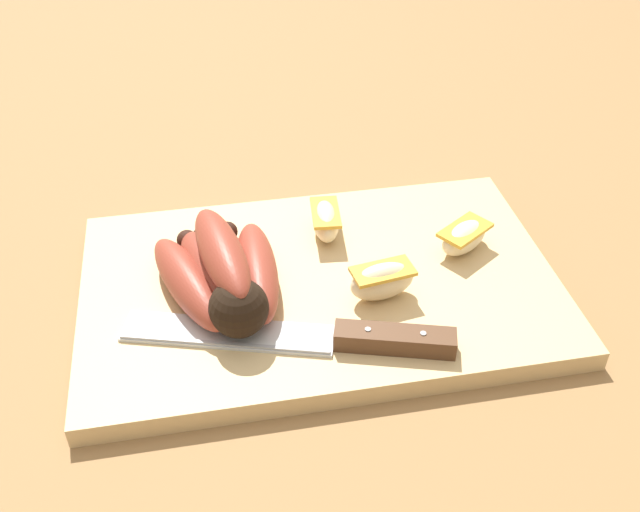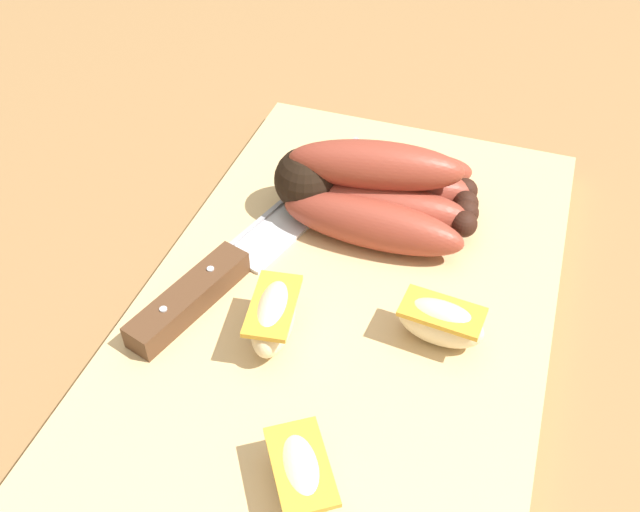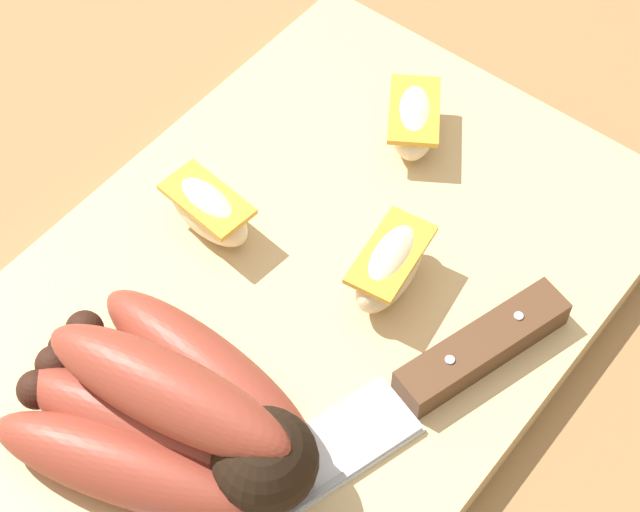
{
  "view_description": "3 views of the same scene",
  "coord_description": "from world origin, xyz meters",
  "px_view_note": "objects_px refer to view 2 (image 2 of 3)",
  "views": [
    {
      "loc": [
        0.08,
        0.51,
        0.46
      ],
      "look_at": [
        -0.01,
        0.01,
        0.05
      ],
      "focal_mm": 41.11,
      "sensor_mm": 36.0,
      "label": 1
    },
    {
      "loc": [
        -0.33,
        -0.09,
        0.37
      ],
      "look_at": [
        -0.01,
        0.02,
        0.05
      ],
      "focal_mm": 39.28,
      "sensor_mm": 36.0,
      "label": 2
    },
    {
      "loc": [
        0.21,
        0.2,
        0.5
      ],
      "look_at": [
        -0.04,
        0.0,
        0.04
      ],
      "focal_mm": 59.32,
      "sensor_mm": 36.0,
      "label": 3
    }
  ],
  "objects_px": {
    "banana_bunch": "(374,191)",
    "apple_wedge_near": "(274,317)",
    "apple_wedge_far": "(441,322)",
    "chefs_knife": "(236,260)",
    "apple_wedge_middle": "(301,474)"
  },
  "relations": [
    {
      "from": "banana_bunch",
      "to": "apple_wedge_far",
      "type": "bearing_deg",
      "value": -145.13
    },
    {
      "from": "apple_wedge_near",
      "to": "apple_wedge_middle",
      "type": "xyz_separation_m",
      "value": [
        -0.09,
        -0.05,
        -0.0
      ]
    },
    {
      "from": "chefs_knife",
      "to": "apple_wedge_far",
      "type": "bearing_deg",
      "value": -97.54
    },
    {
      "from": "chefs_knife",
      "to": "apple_wedge_near",
      "type": "bearing_deg",
      "value": -136.02
    },
    {
      "from": "banana_bunch",
      "to": "apple_wedge_middle",
      "type": "distance_m",
      "value": 0.23
    },
    {
      "from": "chefs_knife",
      "to": "apple_wedge_near",
      "type": "xyz_separation_m",
      "value": [
        -0.05,
        -0.05,
        0.01
      ]
    },
    {
      "from": "chefs_knife",
      "to": "apple_wedge_far",
      "type": "distance_m",
      "value": 0.15
    },
    {
      "from": "apple_wedge_near",
      "to": "apple_wedge_far",
      "type": "bearing_deg",
      "value": -72.63
    },
    {
      "from": "apple_wedge_near",
      "to": "apple_wedge_far",
      "type": "distance_m",
      "value": 0.11
    },
    {
      "from": "banana_bunch",
      "to": "apple_wedge_near",
      "type": "bearing_deg",
      "value": 168.53
    },
    {
      "from": "banana_bunch",
      "to": "apple_wedge_middle",
      "type": "bearing_deg",
      "value": -173.78
    },
    {
      "from": "banana_bunch",
      "to": "chefs_knife",
      "type": "relative_size",
      "value": 0.56
    },
    {
      "from": "apple_wedge_near",
      "to": "apple_wedge_middle",
      "type": "distance_m",
      "value": 0.11
    },
    {
      "from": "banana_bunch",
      "to": "apple_wedge_middle",
      "type": "relative_size",
      "value": 2.47
    },
    {
      "from": "apple_wedge_far",
      "to": "apple_wedge_middle",
      "type": "bearing_deg",
      "value": 159.16
    }
  ]
}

